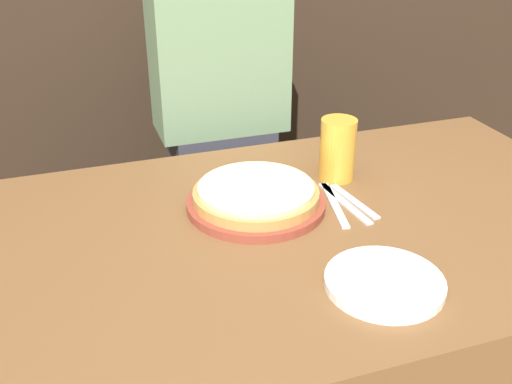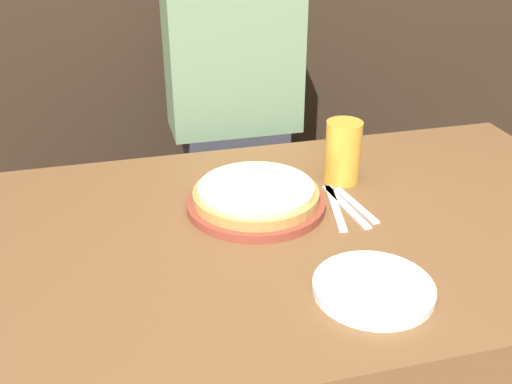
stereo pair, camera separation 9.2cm
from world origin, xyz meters
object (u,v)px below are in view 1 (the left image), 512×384
object	(u,v)px
fork	(335,205)
spoon	(354,201)
diner_person	(222,152)
beer_glass	(338,147)
dinner_plate	(384,283)
pizza_on_board	(256,197)
dinner_knife	(344,203)

from	to	relation	value
fork	spoon	distance (m)	0.05
fork	diner_person	size ratio (longest dim) A/B	0.16
beer_glass	spoon	bearing A→B (deg)	-96.85
dinner_plate	spoon	bearing A→B (deg)	72.77
beer_glass	fork	world-z (taller)	beer_glass
beer_glass	dinner_plate	size ratio (longest dim) A/B	0.70
dinner_plate	spoon	size ratio (longest dim) A/B	1.23
pizza_on_board	fork	bearing A→B (deg)	-16.05
pizza_on_board	fork	distance (m)	0.19
dinner_knife	spoon	world-z (taller)	same
beer_glass	dinner_plate	bearing A→B (deg)	-104.23
pizza_on_board	spoon	world-z (taller)	pizza_on_board
pizza_on_board	spoon	size ratio (longest dim) A/B	1.76
fork	diner_person	world-z (taller)	diner_person
pizza_on_board	diner_person	size ratio (longest dim) A/B	0.24
dinner_knife	dinner_plate	bearing A→B (deg)	-102.98
beer_glass	fork	size ratio (longest dim) A/B	0.74
spoon	diner_person	xyz separation A→B (m)	(-0.15, 0.61, -0.11)
beer_glass	dinner_knife	world-z (taller)	beer_glass
beer_glass	spoon	distance (m)	0.16
fork	diner_person	bearing A→B (deg)	99.72
dinner_knife	diner_person	bearing A→B (deg)	101.98
pizza_on_board	beer_glass	bearing A→B (deg)	18.73
dinner_plate	fork	bearing A→B (deg)	81.42
pizza_on_board	fork	world-z (taller)	pizza_on_board
fork	spoon	world-z (taller)	same
dinner_knife	spoon	size ratio (longest dim) A/B	1.18
pizza_on_board	spoon	distance (m)	0.23
fork	dinner_knife	distance (m)	0.02
spoon	diner_person	distance (m)	0.64
pizza_on_board	beer_glass	world-z (taller)	beer_glass
fork	spoon	xyz separation A→B (m)	(0.05, -0.00, 0.00)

